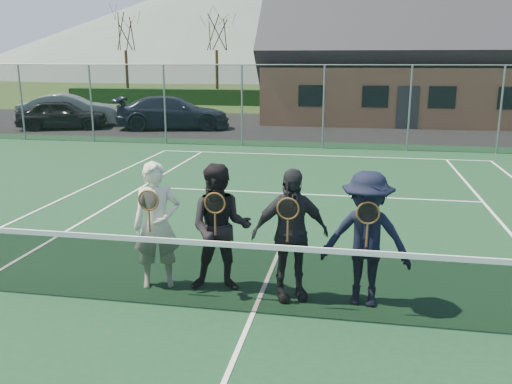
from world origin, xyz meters
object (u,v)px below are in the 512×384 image
(player_b, at_px, (220,228))
(player_d, at_px, (366,239))
(car_a, at_px, (62,115))
(car_b, at_px, (69,110))
(car_c, at_px, (173,113))
(tennis_net, at_px, (253,275))
(player_c, at_px, (290,234))
(player_a, at_px, (157,225))
(clubhouse, at_px, (415,44))

(player_b, bearing_deg, player_d, -3.34)
(car_a, relative_size, car_b, 0.86)
(car_c, xyz_separation_m, player_b, (6.67, -17.35, 0.16))
(car_c, bearing_deg, player_b, -171.40)
(tennis_net, distance_m, player_c, 0.79)
(car_c, height_order, player_d, player_d)
(player_a, xyz_separation_m, player_c, (1.89, -0.07, -0.00))
(car_c, xyz_separation_m, tennis_net, (7.26, -18.02, -0.22))
(clubhouse, relative_size, player_c, 8.67)
(player_b, xyz_separation_m, player_d, (1.97, -0.11, -0.00))
(car_b, relative_size, clubhouse, 0.30)
(player_d, bearing_deg, car_a, 129.78)
(player_a, bearing_deg, player_d, -1.68)
(player_c, bearing_deg, car_b, 126.40)
(car_a, distance_m, car_b, 1.24)
(tennis_net, xyz_separation_m, player_c, (0.39, 0.57, 0.38))
(car_c, distance_m, tennis_net, 19.43)
(car_c, distance_m, player_c, 19.05)
(car_a, relative_size, clubhouse, 0.26)
(player_d, bearing_deg, tennis_net, -158.17)
(car_a, relative_size, player_c, 2.23)
(tennis_net, bearing_deg, player_b, 131.31)
(car_c, distance_m, player_b, 18.59)
(clubhouse, height_order, player_c, clubhouse)
(car_c, height_order, player_b, player_b)
(car_b, relative_size, player_d, 2.60)
(car_a, bearing_deg, player_b, -163.52)
(clubhouse, bearing_deg, car_c, -152.03)
(car_a, relative_size, player_a, 2.23)
(car_b, distance_m, player_b, 21.33)
(car_c, bearing_deg, tennis_net, -170.49)
(player_a, bearing_deg, car_c, 108.33)
(car_c, bearing_deg, player_a, -174.09)
(clubhouse, xyz_separation_m, player_a, (-5.50, -23.36, -3.07))
(car_c, relative_size, player_c, 2.91)
(car_c, bearing_deg, clubhouse, -74.45)
(clubhouse, bearing_deg, car_a, -156.99)
(tennis_net, distance_m, player_a, 1.67)
(car_a, bearing_deg, player_a, -165.72)
(clubhouse, bearing_deg, player_c, -98.76)
(player_a, relative_size, player_b, 1.00)
(car_a, relative_size, car_c, 0.76)
(car_a, height_order, player_c, player_c)
(player_b, bearing_deg, player_c, -5.73)
(player_c, bearing_deg, player_b, 174.27)
(car_a, height_order, player_b, player_b)
(car_c, xyz_separation_m, player_a, (5.76, -17.38, 0.16))
(car_b, distance_m, player_c, 21.98)
(car_c, height_order, tennis_net, car_c)
(player_b, bearing_deg, car_c, 111.02)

